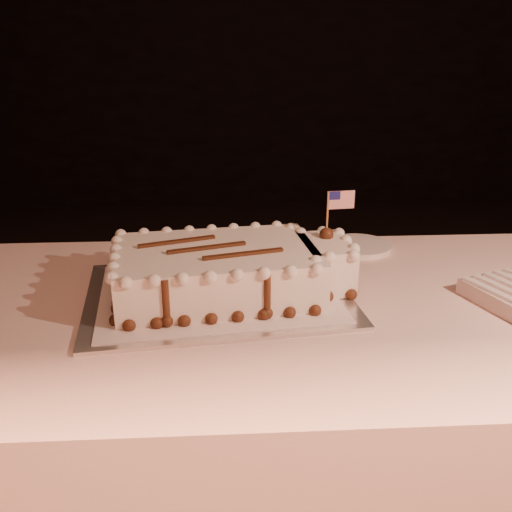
{
  "coord_description": "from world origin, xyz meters",
  "views": [
    {
      "loc": [
        -0.27,
        -0.44,
        1.25
      ],
      "look_at": [
        -0.21,
        0.64,
        0.84
      ],
      "focal_mm": 40.0,
      "sensor_mm": 36.0,
      "label": 1
    }
  ],
  "objects": [
    {
      "name": "doily",
      "position": [
        -0.29,
        0.64,
        0.76
      ],
      "size": [
        0.52,
        0.42,
        0.0
      ],
      "primitive_type": "cube",
      "rotation": [
        0.0,
        0.0,
        0.12
      ],
      "color": "white",
      "rests_on": "cake_board"
    },
    {
      "name": "banquet_table",
      "position": [
        0.0,
        0.6,
        0.38
      ],
      "size": [
        2.4,
        0.8,
        0.75
      ],
      "primitive_type": "cube",
      "color": "#FFD1C5",
      "rests_on": "ground"
    },
    {
      "name": "cake_board",
      "position": [
        -0.29,
        0.64,
        0.75
      ],
      "size": [
        0.58,
        0.46,
        0.01
      ],
      "primitive_type": "cube",
      "rotation": [
        0.0,
        0.0,
        0.12
      ],
      "color": "silver",
      "rests_on": "banquet_table"
    },
    {
      "name": "sheet_cake",
      "position": [
        -0.26,
        0.65,
        0.81
      ],
      "size": [
        0.51,
        0.33,
        0.2
      ],
      "color": "white",
      "rests_on": "doily"
    },
    {
      "name": "side_plate",
      "position": [
        0.07,
        0.91,
        0.76
      ],
      "size": [
        0.16,
        0.16,
        0.01
      ],
      "primitive_type": "cylinder",
      "color": "white",
      "rests_on": "banquet_table"
    }
  ]
}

